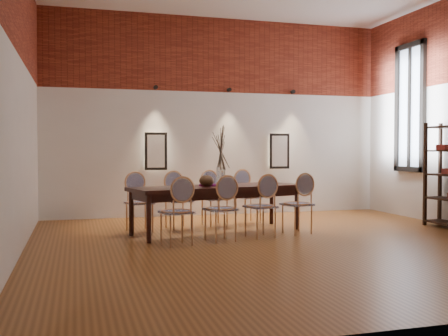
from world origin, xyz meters
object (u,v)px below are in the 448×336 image
object	(u,v)px
chair_near_c	(260,206)
vase	(221,176)
chair_near_d	(297,204)
chair_near_a	(177,212)
chair_near_b	(220,209)
chair_far_d	(248,197)
dining_table	(217,209)
bowl	(207,181)
chair_far_a	(139,203)
book	(209,185)
chair_far_b	(178,200)
chair_far_c	(215,199)

from	to	relation	value
chair_near_c	vase	size ratio (longest dim) A/B	3.13
chair_near_c	chair_near_d	bearing A→B (deg)	0.00
chair_near_a	chair_near_b	distance (m)	0.70
chair_near_b	chair_far_d	world-z (taller)	same
dining_table	chair_near_b	world-z (taller)	chair_near_b
chair_far_d	bowl	xyz separation A→B (m)	(-1.04, -1.05, 0.37)
chair_far_d	chair_near_b	bearing A→B (deg)	46.26
chair_far_a	book	xyz separation A→B (m)	(1.05, -0.43, 0.30)
chair_far_d	vase	size ratio (longest dim) A/B	3.13
chair_near_b	chair_far_b	bearing A→B (deg)	90.00
chair_near_b	chair_near_d	size ratio (longest dim) A/B	1.00
chair_far_a	chair_far_b	distance (m)	0.70
chair_near_c	book	distance (m)	0.96
chair_near_b	book	world-z (taller)	chair_near_b
chair_far_c	vase	world-z (taller)	vase
chair_far_d	chair_near_d	bearing A→B (deg)	90.00
chair_far_a	chair_far_d	xyz separation A→B (m)	(2.03, 0.49, 0.00)
chair_near_a	chair_near_d	world-z (taller)	same
vase	book	xyz separation A→B (m)	(-0.20, 0.01, -0.14)
dining_table	chair_far_c	distance (m)	0.81
chair_far_b	vase	bearing A→B (deg)	119.73
chair_near_d	bowl	bearing A→B (deg)	151.71
chair_far_b	chair_far_d	xyz separation A→B (m)	(1.35, 0.33, 0.00)
chair_near_a	chair_far_d	size ratio (longest dim) A/B	1.00
chair_far_a	chair_far_c	size ratio (longest dim) A/B	1.00
chair_far_d	chair_far_c	bearing A→B (deg)	-0.00
vase	book	bearing A→B (deg)	177.02
chair_near_b	bowl	distance (m)	0.78
chair_near_a	vase	size ratio (longest dim) A/B	3.13
chair_near_c	bowl	size ratio (longest dim) A/B	3.92
chair_near_c	chair_near_d	distance (m)	0.70
bowl	chair_far_a	bearing A→B (deg)	150.55
dining_table	chair_far_d	size ratio (longest dim) A/B	2.96
dining_table	chair_far_a	size ratio (longest dim) A/B	2.96
chair_far_b	vase	xyz separation A→B (m)	(0.58, -0.61, 0.43)
chair_near_c	chair_far_a	bearing A→B (deg)	133.74
chair_far_c	chair_far_d	xyz separation A→B (m)	(0.68, 0.16, 0.00)
dining_table	bowl	bearing A→B (deg)	-166.89
dining_table	chair_near_b	xyz separation A→B (m)	(-0.17, -0.79, 0.09)
chair_near_d	bowl	xyz separation A→B (m)	(-1.38, 0.36, 0.37)
chair_near_d	book	bearing A→B (deg)	146.12
chair_far_b	book	size ratio (longest dim) A/B	3.62
chair_near_d	chair_far_b	distance (m)	2.01
dining_table	chair_far_d	world-z (taller)	chair_far_d
dining_table	chair_near_d	xyz separation A→B (m)	(1.19, -0.46, 0.09)
bowl	dining_table	bearing A→B (deg)	26.81
chair_near_c	chair_far_a	distance (m)	2.01
dining_table	bowl	size ratio (longest dim) A/B	11.60
chair_far_b	bowl	distance (m)	0.87
chair_near_b	dining_table	bearing A→B (deg)	64.43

